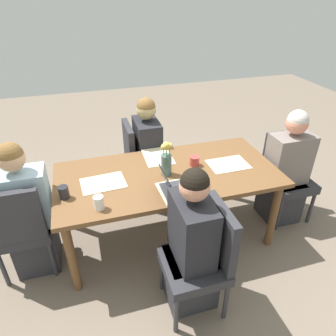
# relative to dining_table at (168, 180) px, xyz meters

# --- Properties ---
(ground_plane) EXTENTS (10.00, 10.00, 0.00)m
(ground_plane) POSITION_rel_dining_table_xyz_m (0.00, 0.00, -0.65)
(ground_plane) COLOR #756656
(dining_table) EXTENTS (1.94, 0.93, 0.73)m
(dining_table) POSITION_rel_dining_table_xyz_m (0.00, 0.00, 0.00)
(dining_table) COLOR brown
(dining_table) RESTS_ON ground_plane
(chair_head_right_left_near) EXTENTS (0.44, 0.44, 0.90)m
(chair_head_right_left_near) POSITION_rel_dining_table_xyz_m (1.27, 0.04, -0.16)
(chair_head_right_left_near) COLOR #2D2D33
(chair_head_right_left_near) RESTS_ON ground_plane
(person_head_right_left_near) EXTENTS (0.40, 0.36, 1.19)m
(person_head_right_left_near) POSITION_rel_dining_table_xyz_m (1.21, -0.04, -0.13)
(person_head_right_left_near) COLOR #2D2D33
(person_head_right_left_near) RESTS_ON ground_plane
(chair_far_left_mid) EXTENTS (0.44, 0.44, 0.90)m
(chair_far_left_mid) POSITION_rel_dining_table_xyz_m (-0.10, 0.75, -0.16)
(chair_far_left_mid) COLOR #2D2D33
(chair_far_left_mid) RESTS_ON ground_plane
(person_far_left_mid) EXTENTS (0.36, 0.40, 1.19)m
(person_far_left_mid) POSITION_rel_dining_table_xyz_m (-0.02, 0.69, -0.13)
(person_far_left_mid) COLOR #2D2D33
(person_far_left_mid) RESTS_ON ground_plane
(chair_head_left_left_far) EXTENTS (0.44, 0.44, 0.90)m
(chair_head_left_left_far) POSITION_rel_dining_table_xyz_m (-1.25, -0.07, -0.16)
(chair_head_left_left_far) COLOR #2D2D33
(chair_head_left_left_far) RESTS_ON ground_plane
(person_head_left_left_far) EXTENTS (0.40, 0.36, 1.19)m
(person_head_left_left_far) POSITION_rel_dining_table_xyz_m (-1.19, 0.00, -0.13)
(person_head_left_left_far) COLOR #2D2D33
(person_head_left_left_far) RESTS_ON ground_plane
(chair_near_right_near) EXTENTS (0.44, 0.44, 0.90)m
(chair_near_right_near) POSITION_rel_dining_table_xyz_m (0.04, -0.77, -0.16)
(chair_near_right_near) COLOR #2D2D33
(chair_near_right_near) RESTS_ON ground_plane
(person_near_right_near) EXTENTS (0.36, 0.40, 1.19)m
(person_near_right_near) POSITION_rel_dining_table_xyz_m (-0.04, -0.71, -0.13)
(person_near_right_near) COLOR #2D2D33
(person_near_right_near) RESTS_ON ground_plane
(flower_vase) EXTENTS (0.11, 0.09, 0.31)m
(flower_vase) POSITION_rel_dining_table_xyz_m (-0.02, -0.01, 0.23)
(flower_vase) COLOR #4C6B60
(flower_vase) RESTS_ON dining_table
(placemat_head_right_left_near) EXTENTS (0.36, 0.26, 0.00)m
(placemat_head_right_left_near) POSITION_rel_dining_table_xyz_m (0.57, -0.02, 0.08)
(placemat_head_right_left_near) COLOR beige
(placemat_head_right_left_near) RESTS_ON dining_table
(placemat_far_left_mid) EXTENTS (0.27, 0.37, 0.00)m
(placemat_far_left_mid) POSITION_rel_dining_table_xyz_m (-0.01, 0.30, 0.08)
(placemat_far_left_mid) COLOR beige
(placemat_far_left_mid) RESTS_ON dining_table
(placemat_head_left_left_far) EXTENTS (0.38, 0.28, 0.00)m
(placemat_head_left_left_far) POSITION_rel_dining_table_xyz_m (-0.56, 0.00, 0.08)
(placemat_head_left_left_far) COLOR beige
(placemat_head_left_left_far) RESTS_ON dining_table
(placemat_near_right_near) EXTENTS (0.27, 0.37, 0.00)m
(placemat_near_right_near) POSITION_rel_dining_table_xyz_m (-0.02, -0.30, 0.08)
(placemat_near_right_near) COLOR beige
(placemat_near_right_near) RESTS_ON dining_table
(laptop_near_right_near) EXTENTS (0.22, 0.32, 0.21)m
(laptop_near_right_near) POSITION_rel_dining_table_xyz_m (-0.04, -0.32, 0.12)
(laptop_near_right_near) COLOR #38383D
(laptop_near_right_near) RESTS_ON dining_table
(coffee_mug_near_left) EXTENTS (0.08, 0.08, 0.11)m
(coffee_mug_near_left) POSITION_rel_dining_table_xyz_m (-0.63, -0.33, 0.13)
(coffee_mug_near_left) COLOR white
(coffee_mug_near_left) RESTS_ON dining_table
(coffee_mug_near_right) EXTENTS (0.08, 0.08, 0.10)m
(coffee_mug_near_right) POSITION_rel_dining_table_xyz_m (-0.87, -0.12, 0.13)
(coffee_mug_near_right) COLOR #232328
(coffee_mug_near_right) RESTS_ON dining_table
(coffee_mug_centre_left) EXTENTS (0.09, 0.09, 0.09)m
(coffee_mug_centre_left) POSITION_rel_dining_table_xyz_m (0.27, 0.06, 0.12)
(coffee_mug_centre_left) COLOR #AD3D38
(coffee_mug_centre_left) RESTS_ON dining_table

